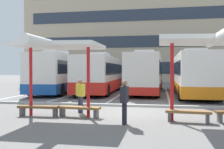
{
  "coord_description": "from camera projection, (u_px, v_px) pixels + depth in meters",
  "views": [
    {
      "loc": [
        1.25,
        -12.34,
        2.02
      ],
      "look_at": [
        -1.71,
        3.89,
        1.72
      ],
      "focal_mm": 41.84,
      "sensor_mm": 36.0,
      "label": 1
    }
  ],
  "objects": [
    {
      "name": "ground_plane",
      "position": [
        133.0,
        112.0,
        12.4
      ],
      "size": [
        160.0,
        160.0,
        0.0
      ],
      "primitive_type": "plane",
      "color": "slate"
    },
    {
      "name": "terminal_building",
      "position": [
        153.0,
        22.0,
        46.83
      ],
      "size": [
        44.0,
        11.15,
        24.0
      ],
      "color": "#C6B293",
      "rests_on": "ground"
    },
    {
      "name": "coach_bus_0",
      "position": [
        61.0,
        73.0,
        23.51
      ],
      "size": [
        3.42,
        11.26,
        3.64
      ],
      "color": "silver",
      "rests_on": "ground"
    },
    {
      "name": "coach_bus_1",
      "position": [
        102.0,
        75.0,
        23.55
      ],
      "size": [
        2.93,
        11.77,
        3.44
      ],
      "color": "silver",
      "rests_on": "ground"
    },
    {
      "name": "coach_bus_2",
      "position": [
        146.0,
        73.0,
        23.08
      ],
      "size": [
        2.83,
        11.39,
        3.6
      ],
      "color": "silver",
      "rests_on": "ground"
    },
    {
      "name": "coach_bus_3",
      "position": [
        192.0,
        74.0,
        21.11
      ],
      "size": [
        2.79,
        12.35,
        3.55
      ],
      "color": "silver",
      "rests_on": "ground"
    },
    {
      "name": "lane_stripe_0",
      "position": [
        39.0,
        92.0,
        23.46
      ],
      "size": [
        0.16,
        14.0,
        0.01
      ],
      "primitive_type": "cube",
      "color": "white",
      "rests_on": "ground"
    },
    {
      "name": "lane_stripe_1",
      "position": [
        79.0,
        93.0,
        22.79
      ],
      "size": [
        0.16,
        14.0,
        0.01
      ],
      "primitive_type": "cube",
      "color": "white",
      "rests_on": "ground"
    },
    {
      "name": "lane_stripe_2",
      "position": [
        122.0,
        93.0,
        22.11
      ],
      "size": [
        0.16,
        14.0,
        0.01
      ],
      "primitive_type": "cube",
      "color": "white",
      "rests_on": "ground"
    },
    {
      "name": "lane_stripe_3",
      "position": [
        167.0,
        94.0,
        21.43
      ],
      "size": [
        0.16,
        14.0,
        0.01
      ],
      "primitive_type": "cube",
      "color": "white",
      "rests_on": "ground"
    },
    {
      "name": "lane_stripe_4",
      "position": [
        216.0,
        95.0,
        20.75
      ],
      "size": [
        0.16,
        14.0,
        0.01
      ],
      "primitive_type": "cube",
      "color": "white",
      "rests_on": "ground"
    },
    {
      "name": "waiting_shelter_0",
      "position": [
        57.0,
        47.0,
        10.99
      ],
      "size": [
        3.63,
        4.24,
        3.21
      ],
      "color": "red",
      "rests_on": "ground"
    },
    {
      "name": "bench_0",
      "position": [
        39.0,
        108.0,
        11.36
      ],
      "size": [
        1.83,
        0.46,
        0.45
      ],
      "color": "brown",
      "rests_on": "ground"
    },
    {
      "name": "bench_1",
      "position": [
        79.0,
        109.0,
        11.12
      ],
      "size": [
        1.91,
        0.65,
        0.45
      ],
      "color": "brown",
      "rests_on": "ground"
    },
    {
      "name": "waiting_shelter_1",
      "position": [
        214.0,
        42.0,
        9.74
      ],
      "size": [
        4.02,
        4.67,
        3.29
      ],
      "color": "red",
      "rests_on": "ground"
    },
    {
      "name": "bench_2",
      "position": [
        188.0,
        113.0,
        10.02
      ],
      "size": [
        1.73,
        0.55,
        0.45
      ],
      "color": "brown",
      "rests_on": "ground"
    },
    {
      "name": "platform_kerb",
      "position": [
        136.0,
        106.0,
        14.25
      ],
      "size": [
        44.0,
        0.24,
        0.12
      ],
      "primitive_type": "cube",
      "color": "#ADADA8",
      "rests_on": "ground"
    },
    {
      "name": "waiting_passenger_0",
      "position": [
        124.0,
        99.0,
        9.6
      ],
      "size": [
        0.27,
        0.49,
        1.63
      ],
      "color": "black",
      "rests_on": "ground"
    },
    {
      "name": "waiting_passenger_1",
      "position": [
        80.0,
        94.0,
        12.2
      ],
      "size": [
        0.49,
        0.45,
        1.57
      ],
      "color": "#33384C",
      "rests_on": "ground"
    }
  ]
}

